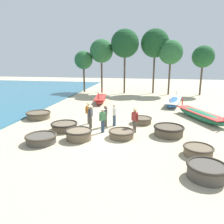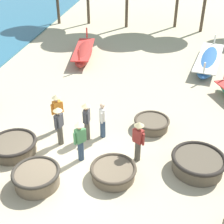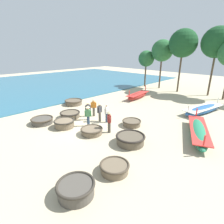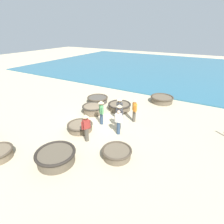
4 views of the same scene
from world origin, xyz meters
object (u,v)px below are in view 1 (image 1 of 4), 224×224
Objects in this scene: tree_right_mid at (155,43)px; coracle_center at (169,130)px; tree_left_mid at (101,51)px; coracle_beside_post at (198,150)px; tree_center at (171,52)px; tree_leftmost at (125,44)px; coracle_upturned at (41,138)px; long_boat_red_hull at (173,102)px; tree_tall_back at (84,60)px; coracle_far_left at (121,134)px; tree_rightmost at (203,57)px; fisherman_hauling at (89,111)px; fisherman_crouching at (105,113)px; fisherman_by_coracle at (135,118)px; coracle_nearest at (207,170)px; coracle_weathered at (64,126)px; long_boat_blue_hull at (100,99)px; coracle_front_left at (79,134)px; coracle_front_right at (142,120)px; long_boat_white_hull at (200,115)px; coracle_far_right at (39,115)px; fisherman_with_hat at (114,114)px.

coracle_center is at bearing -87.22° from tree_right_mid.
coracle_beside_post is at bearing -64.93° from tree_left_mid.
tree_center is 0.83× the size of tree_leftmost.
tree_right_mid is (6.44, 20.04, 6.39)m from coracle_upturned.
long_boat_red_hull is 0.98× the size of tree_tall_back.
coracle_far_left is 19.56m from tree_right_mid.
coracle_beside_post is 0.21× the size of tree_center.
tree_center is 1.11× the size of tree_rightmost.
coracle_upturned is 0.28× the size of tree_rightmost.
tree_rightmost reaches higher than tree_tall_back.
coracle_upturned is 7.72m from coracle_center.
coracle_upturned is at bearing -160.68° from coracle_center.
fisherman_hauling is at bearing -80.98° from tree_left_mid.
tree_leftmost reaches higher than fisherman_hauling.
tree_leftmost is 1.35× the size of tree_rightmost.
tree_right_mid is at bearing 78.13° from fisherman_crouching.
long_boat_red_hull is at bearing 70.63° from fisherman_by_coracle.
coracle_nearest is at bearing -100.76° from tree_rightmost.
fisherman_hauling is (1.22, 1.77, 0.67)m from coracle_weathered.
tree_rightmost reaches higher than long_boat_blue_hull.
coracle_front_left is 0.23× the size of tree_center.
tree_tall_back is (-4.04, 7.32, 4.07)m from long_boat_blue_hull.
tree_center reaches higher than long_boat_red_hull.
coracle_front_right is 0.34× the size of long_boat_blue_hull.
fisherman_hauling reaches higher than coracle_center.
tree_right_mid reaches higher than coracle_weathered.
tree_left_mid reaches higher than fisherman_by_coracle.
long_boat_white_hull is at bearing 35.99° from coracle_front_left.
tree_tall_back is at bearing 113.62° from coracle_far_left.
long_boat_white_hull is (1.59, 9.12, 0.04)m from coracle_nearest.
tree_left_mid is 13.38m from tree_rightmost.
tree_right_mid is (-1.97, 22.41, 6.33)m from coracle_nearest.
coracle_far_left is 2.57m from fisherman_crouching.
coracle_upturned is 0.21× the size of tree_leftmost.
tree_rightmost is (4.05, 7.05, 4.57)m from long_boat_red_hull.
coracle_center is at bearing -97.01° from long_boat_red_hull.
tree_rightmost reaches higher than coracle_far_right.
fisherman_by_coracle is (-2.15, 0.19, 0.62)m from coracle_center.
tree_rightmost reaches higher than coracle_beside_post.
fisherman_crouching is (-5.48, -8.56, 0.62)m from long_boat_red_hull.
coracle_center is 1.06× the size of coracle_weathered.
long_boat_white_hull is at bearing 23.53° from fisherman_with_hat.
tree_left_mid reaches higher than tree_tall_back.
coracle_beside_post is 12.45m from long_boat_red_hull.
long_boat_red_hull is at bearing -38.95° from tree_left_mid.
coracle_far_right is 0.43× the size of long_boat_blue_hull.
coracle_front_right is 0.84× the size of coracle_weathered.
tree_left_mid is at bearing 115.21° from coracle_center.
coracle_upturned is 20.53m from tree_left_mid.
coracle_front_right is at bearing -101.73° from tree_center.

